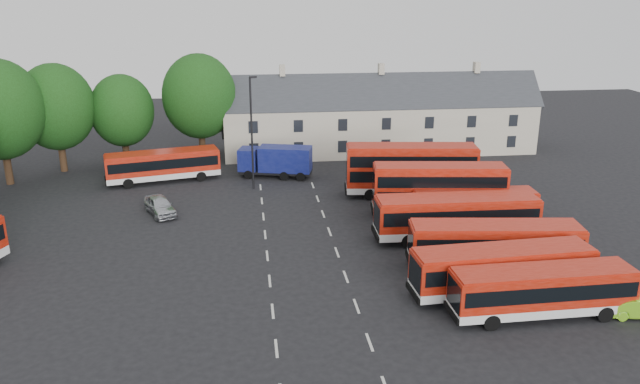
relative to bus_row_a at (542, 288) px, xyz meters
The scene contains 16 objects.
ground 17.56m from the bus_row_a, 151.11° to the left, with size 140.00×140.00×0.00m, color black.
lane_markings 16.61m from the bus_row_a, 140.78° to the left, with size 5.15×33.80×0.01m.
treeline 45.77m from the bus_row_a, 142.35° to the left, with size 29.92×32.59×12.01m.
terrace_houses 38.52m from the bus_row_a, 91.93° to the left, with size 35.70×7.13×10.06m.
bus_row_a is the anchor object (origin of this frame).
bus_row_b 3.01m from the bus_row_a, 114.83° to the left, with size 11.22×3.12×3.14m.
bus_row_c 6.54m from the bus_row_a, 91.88° to the left, with size 11.54×3.92×3.20m.
bus_row_d 11.78m from the bus_row_a, 95.51° to the left, with size 12.10×3.08×3.40m.
bus_row_e 14.92m from the bus_row_a, 84.54° to the left, with size 9.86×2.64×2.77m.
bus_dd_south 16.87m from the bus_row_a, 93.08° to the left, with size 10.99×3.77×4.41m.
bus_dd_north 22.33m from the bus_row_a, 94.75° to the left, with size 11.82×4.03×4.75m.
bus_north 38.35m from the bus_row_a, 129.89° to the left, with size 11.01×4.84×3.04m.
box_truck 32.57m from the bus_row_a, 114.64° to the left, with size 7.50×3.97×3.13m.
silver_car 31.15m from the bus_row_a, 139.95° to the left, with size 1.81×4.49×1.53m, color #B5B9BE.
lime_car 5.86m from the bus_row_a, ahead, with size 1.38×3.97×1.31m, color #85D921.
lamppost 30.77m from the bus_row_a, 121.44° to the left, with size 0.73×0.47×10.56m.
Camera 1 is at (-1.14, -38.68, 18.13)m, focal length 35.00 mm.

